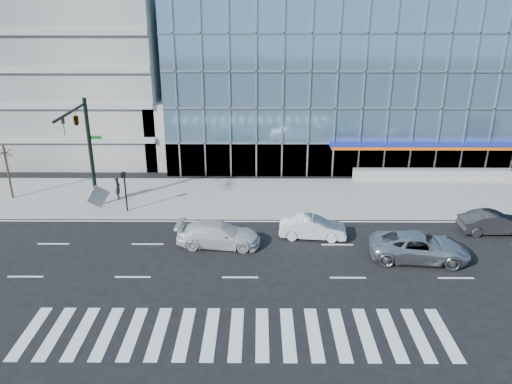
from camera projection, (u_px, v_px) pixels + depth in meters
ground at (242, 244)px, 31.48m from camera, size 160.00×160.00×0.00m
sidewalk at (246, 197)px, 38.91m from camera, size 120.00×8.00×0.15m
theatre_building at (381, 69)px, 52.94m from camera, size 42.00×26.00×15.00m
parking_garage at (59, 45)px, 52.23m from camera, size 24.00×24.00×20.00m
ramp_block at (185, 129)px, 47.22m from camera, size 6.00×8.00×6.00m
traffic_signal at (81, 131)px, 33.58m from camera, size 1.14×5.74×8.00m
ped_signal_post at (125, 185)px, 35.36m from camera, size 0.30×0.33×3.00m
street_tree_near at (4, 152)px, 37.21m from camera, size 1.10×1.10×4.23m
silver_suv at (419, 247)px, 29.44m from camera, size 6.05×3.24×1.62m
white_suv at (219, 234)px, 31.12m from camera, size 5.37×2.54×1.51m
white_sedan at (313, 228)px, 32.16m from camera, size 4.41×1.93×1.41m
dark_sedan at (494, 223)px, 32.80m from camera, size 4.44×1.59×1.46m
pedestrian at (118, 187)px, 38.18m from camera, size 0.50×0.68×1.71m
tilted_panel at (98, 197)px, 36.26m from camera, size 1.37×1.29×1.82m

